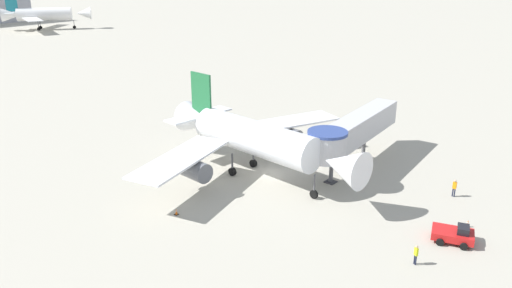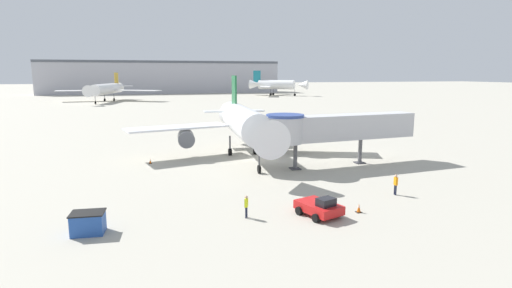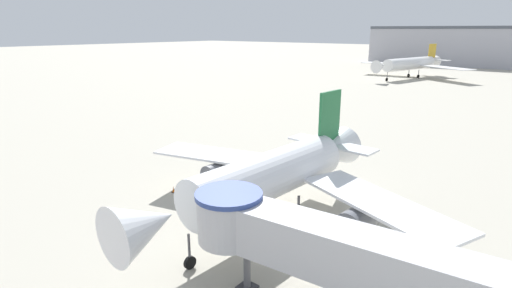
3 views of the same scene
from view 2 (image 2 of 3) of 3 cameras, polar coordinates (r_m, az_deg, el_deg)
ground_plane at (r=49.69m, az=0.51°, el=-2.08°), size 800.00×800.00×0.00m
main_airplane at (r=49.86m, az=-1.65°, el=2.95°), size 29.80×25.18×10.15m
jet_bridge at (r=45.77m, az=10.75°, el=2.34°), size 18.36×4.75×6.12m
pushback_tug_red at (r=30.29m, az=9.06°, el=-8.88°), size 3.15×3.85×1.54m
service_container_blue at (r=28.98m, az=-22.86°, el=-10.34°), size 2.28×1.77×1.46m
traffic_cone_apron_front at (r=31.72m, az=14.48°, el=-8.87°), size 0.42×0.42×0.70m
traffic_cone_port_wing at (r=48.47m, az=-14.87°, el=-2.40°), size 0.35×0.35×0.59m
ground_crew_marshaller at (r=29.45m, az=-1.40°, el=-8.71°), size 0.33×0.37×1.69m
ground_crew_wing_walker at (r=36.84m, az=19.33°, el=-5.30°), size 0.24×0.36×1.82m
background_jet_gold_tail at (r=159.87m, az=-20.54°, el=7.37°), size 38.50×34.84×10.79m
background_jet_teal_tail at (r=193.01m, az=2.80°, el=8.47°), size 25.72×26.76×11.81m
terminal_building at (r=221.92m, az=-13.05°, el=9.29°), size 122.07×19.56×16.93m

